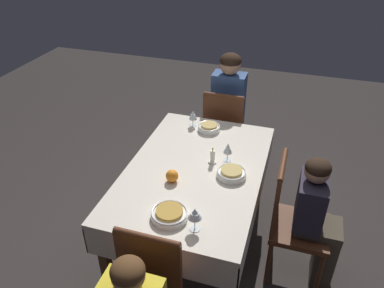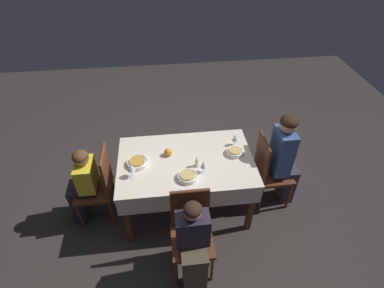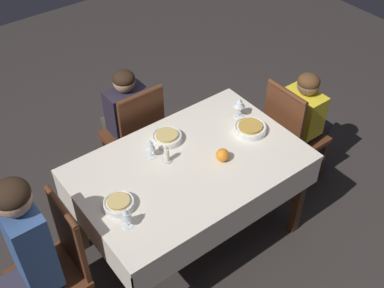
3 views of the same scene
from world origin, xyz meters
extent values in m
plane|color=#332D2B|center=(0.00, 0.00, 0.00)|extent=(8.00, 8.00, 0.00)
cube|color=silver|center=(0.00, 0.00, 0.75)|extent=(1.46, 0.94, 0.04)
cube|color=silver|center=(0.00, 0.47, 0.63)|extent=(1.46, 0.01, 0.20)
cube|color=silver|center=(0.00, -0.47, 0.63)|extent=(1.46, 0.01, 0.20)
cube|color=silver|center=(0.72, 0.00, 0.63)|extent=(0.01, 0.94, 0.20)
cube|color=silver|center=(-0.72, 0.00, 0.63)|extent=(0.01, 0.94, 0.20)
cube|color=#4C2D19|center=(0.66, 0.40, 0.36)|extent=(0.06, 0.06, 0.73)
cube|color=#4C2D19|center=(-0.66, 0.40, 0.36)|extent=(0.06, 0.06, 0.73)
cube|color=#4C2D19|center=(0.66, -0.40, 0.36)|extent=(0.06, 0.06, 0.73)
cube|color=#4C2D19|center=(-0.66, -0.40, 0.36)|extent=(0.06, 0.06, 0.73)
cube|color=#562D19|center=(-1.04, 0.00, 0.43)|extent=(0.40, 0.40, 0.04)
cube|color=#562D19|center=(-0.85, 0.00, 0.70)|extent=(0.03, 0.36, 0.49)
cylinder|color=#562D19|center=(-0.85, 0.00, 0.94)|extent=(0.04, 0.36, 0.04)
cylinder|color=#562D19|center=(-1.21, 0.17, 0.21)|extent=(0.03, 0.03, 0.41)
cylinder|color=#562D19|center=(-1.21, -0.18, 0.21)|extent=(0.03, 0.03, 0.41)
cylinder|color=#562D19|center=(-0.86, 0.17, 0.21)|extent=(0.03, 0.03, 0.41)
cylinder|color=#562D19|center=(-0.86, -0.18, 0.21)|extent=(0.03, 0.03, 0.41)
cube|color=#562D19|center=(0.02, 0.78, 0.43)|extent=(0.40, 0.40, 0.04)
cube|color=#562D19|center=(0.02, 0.59, 0.70)|extent=(0.36, 0.03, 0.49)
cylinder|color=#562D19|center=(0.02, 0.59, 0.94)|extent=(0.36, 0.04, 0.04)
cylinder|color=#562D19|center=(0.19, 0.95, 0.21)|extent=(0.03, 0.03, 0.41)
cylinder|color=#562D19|center=(-0.15, 0.95, 0.21)|extent=(0.03, 0.03, 0.41)
cylinder|color=#562D19|center=(0.19, 0.60, 0.21)|extent=(0.03, 0.03, 0.41)
cylinder|color=#562D19|center=(-0.15, 0.60, 0.21)|extent=(0.03, 0.03, 0.41)
cube|color=#562D19|center=(1.04, 0.01, 0.43)|extent=(0.40, 0.40, 0.04)
cube|color=#562D19|center=(0.85, 0.01, 0.70)|extent=(0.03, 0.36, 0.49)
cylinder|color=#562D19|center=(0.85, 0.01, 0.94)|extent=(0.04, 0.36, 0.04)
cylinder|color=#562D19|center=(1.21, -0.16, 0.21)|extent=(0.03, 0.03, 0.41)
cylinder|color=#562D19|center=(1.21, 0.18, 0.21)|extent=(0.03, 0.03, 0.41)
cylinder|color=#562D19|center=(0.86, -0.16, 0.21)|extent=(0.03, 0.03, 0.41)
cylinder|color=#562D19|center=(0.86, 0.18, 0.21)|extent=(0.03, 0.03, 0.41)
cube|color=#383342|center=(-1.24, 0.00, 0.23)|extent=(0.14, 0.22, 0.45)
cube|color=#383342|center=(-1.15, 0.00, 0.48)|extent=(0.31, 0.24, 0.06)
cube|color=#38568E|center=(-1.07, 0.00, 0.79)|extent=(0.18, 0.30, 0.55)
sphere|color=tan|center=(-1.07, 0.00, 1.15)|extent=(0.19, 0.19, 0.19)
ellipsoid|color=black|center=(-1.07, 0.00, 1.18)|extent=(0.19, 0.19, 0.13)
cube|color=#4C4233|center=(0.02, 0.98, 0.23)|extent=(0.22, 0.14, 0.45)
cube|color=#4C4233|center=(0.02, 0.89, 0.48)|extent=(0.24, 0.31, 0.06)
cube|color=#282333|center=(0.02, 0.81, 0.68)|extent=(0.30, 0.18, 0.35)
sphere|color=tan|center=(0.02, 0.81, 0.93)|extent=(0.16, 0.16, 0.16)
ellipsoid|color=black|center=(0.02, 0.81, 0.96)|extent=(0.16, 0.16, 0.11)
cube|color=#282833|center=(1.24, 0.01, 0.23)|extent=(0.14, 0.22, 0.45)
cube|color=#282833|center=(1.15, 0.01, 0.48)|extent=(0.31, 0.24, 0.06)
cube|color=yellow|center=(1.07, 0.01, 0.67)|extent=(0.18, 0.30, 0.33)
sphere|color=#9E7051|center=(1.07, 0.01, 0.91)|extent=(0.16, 0.16, 0.16)
ellipsoid|color=brown|center=(1.07, 0.01, 0.94)|extent=(0.16, 0.16, 0.11)
cylinder|color=white|center=(-0.54, -0.04, 0.78)|extent=(0.18, 0.18, 0.04)
torus|color=white|center=(-0.54, -0.04, 0.80)|extent=(0.18, 0.18, 0.01)
cylinder|color=tan|center=(-0.54, -0.04, 0.81)|extent=(0.13, 0.13, 0.02)
cylinder|color=white|center=(-0.58, -0.19, 0.77)|extent=(0.06, 0.06, 0.00)
cylinder|color=white|center=(-0.58, -0.19, 0.80)|extent=(0.01, 0.01, 0.06)
cone|color=white|center=(-0.58, -0.19, 0.87)|extent=(0.07, 0.07, 0.08)
cylinder|color=white|center=(-0.58, -0.19, 0.85)|extent=(0.04, 0.04, 0.04)
cylinder|color=white|center=(0.01, 0.27, 0.78)|extent=(0.20, 0.20, 0.04)
torus|color=white|center=(0.01, 0.27, 0.80)|extent=(0.20, 0.20, 0.01)
cylinder|color=tan|center=(0.01, 0.27, 0.81)|extent=(0.15, 0.15, 0.02)
cylinder|color=white|center=(-0.16, 0.20, 0.77)|extent=(0.06, 0.06, 0.00)
cylinder|color=white|center=(-0.16, 0.20, 0.80)|extent=(0.01, 0.01, 0.07)
cone|color=white|center=(-0.16, 0.20, 0.87)|extent=(0.06, 0.06, 0.08)
cylinder|color=white|center=(-0.16, 0.20, 0.86)|extent=(0.04, 0.04, 0.03)
cylinder|color=white|center=(0.51, 0.00, 0.78)|extent=(0.22, 0.22, 0.04)
torus|color=white|center=(0.51, 0.00, 0.80)|extent=(0.22, 0.22, 0.01)
cylinder|color=gold|center=(0.51, 0.00, 0.81)|extent=(0.16, 0.16, 0.02)
cylinder|color=white|center=(0.56, 0.17, 0.77)|extent=(0.06, 0.06, 0.00)
cylinder|color=white|center=(0.56, 0.17, 0.81)|extent=(0.01, 0.01, 0.08)
cone|color=white|center=(0.56, 0.17, 0.89)|extent=(0.08, 0.08, 0.07)
cylinder|color=white|center=(0.56, 0.17, 0.87)|extent=(0.05, 0.05, 0.03)
cylinder|color=beige|center=(-0.11, 0.10, 0.77)|extent=(0.06, 0.06, 0.01)
cylinder|color=white|center=(-0.11, 0.10, 0.82)|extent=(0.03, 0.03, 0.09)
ellipsoid|color=#F9C64C|center=(-0.11, 0.10, 0.88)|extent=(0.01, 0.01, 0.03)
sphere|color=orange|center=(0.18, -0.10, 0.81)|extent=(0.09, 0.09, 0.09)
camera|label=1|loc=(2.04, 0.62, 2.33)|focal=35.00mm
camera|label=2|loc=(0.21, 2.34, 2.97)|focal=28.00mm
camera|label=3|loc=(-1.31, -1.75, 2.88)|focal=45.00mm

